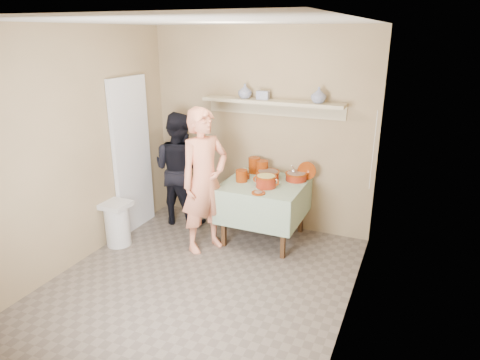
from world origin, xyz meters
The scene contains 22 objects.
ground centered at (0.00, 0.00, 0.00)m, with size 3.50×3.50×0.00m, color #675A51.
tile_panel centered at (-1.46, 0.95, 1.00)m, with size 0.06×0.70×2.00m, color silver.
plate_stack_a centered at (-0.01, 1.60, 0.86)m, with size 0.15×0.15×0.21m, color #712304.
plate_stack_b centered at (0.11, 1.54, 0.86)m, with size 0.16×0.16×0.19m, color #712304.
bowl_stack centered at (-0.03, 1.21, 0.83)m, with size 0.15×0.15×0.15m, color #712304.
empty_bowl centered at (-0.06, 1.34, 0.79)m, with size 0.17×0.17×0.05m, color #712304.
propped_lid centered at (0.69, 1.59, 0.88)m, with size 0.23×0.23×0.02m, color #712304.
vase_right centered at (0.78, 1.62, 1.81)m, with size 0.18×0.18×0.19m, color navy.
vase_left centered at (-0.16, 1.63, 1.81)m, with size 0.17×0.17×0.18m, color navy.
ceramic_box centered at (0.08, 1.63, 1.77)m, with size 0.15×0.11×0.11m, color navy.
person_cook centered at (-0.31, 0.78, 0.86)m, with size 0.63×0.41×1.73m, color #EC8965.
person_helper centered at (-0.99, 1.32, 0.77)m, with size 0.75×0.58×1.54m, color black.
room_shell centered at (0.00, 0.00, 1.61)m, with size 3.04×3.54×2.62m.
serving_table centered at (0.25, 1.28, 0.64)m, with size 0.97×0.97×0.76m.
cazuela_meat_a centered at (0.23, 1.45, 0.82)m, with size 0.30×0.30×0.10m.
cazuela_meat_b centered at (0.58, 1.52, 0.82)m, with size 0.28×0.28×0.10m.
ladle centered at (0.54, 1.52, 0.87)m, with size 0.08×0.26×0.19m.
cazuela_rice centered at (0.32, 1.14, 0.85)m, with size 0.33×0.25×0.14m.
front_plate centered at (0.32, 0.90, 0.77)m, with size 0.16×0.16×0.03m.
wall_shelf centered at (0.20, 1.65, 1.67)m, with size 1.80×0.25×0.21m.
trash_bin centered at (-1.35, 0.41, 0.28)m, with size 0.32×0.32×0.56m.
electrical_cord centered at (1.47, 1.48, 1.25)m, with size 0.01×0.05×0.90m.
Camera 1 is at (1.94, -3.38, 2.51)m, focal length 32.00 mm.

